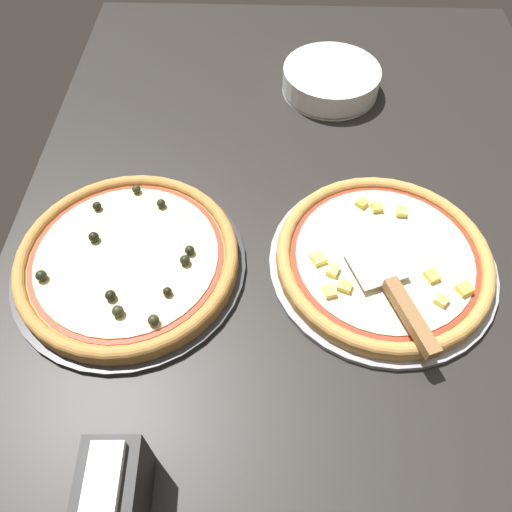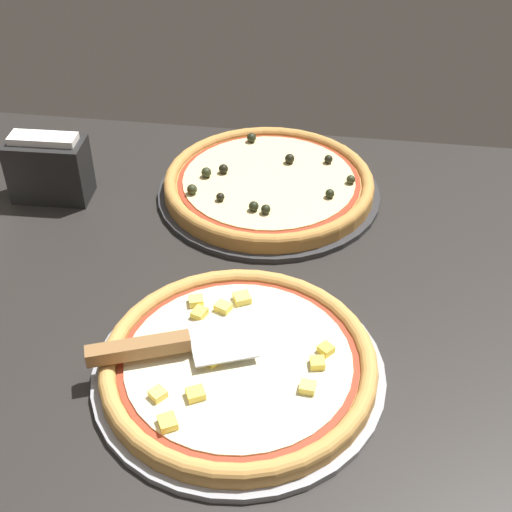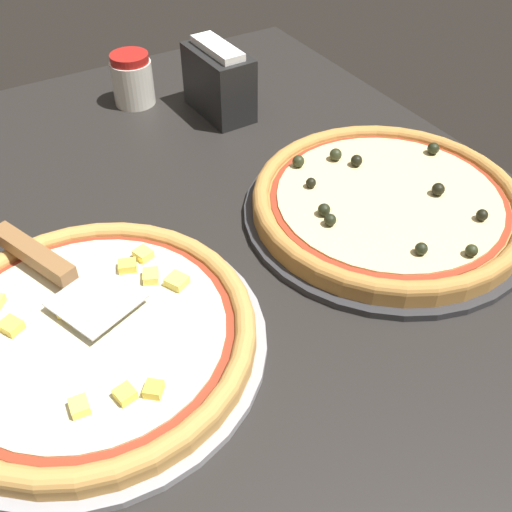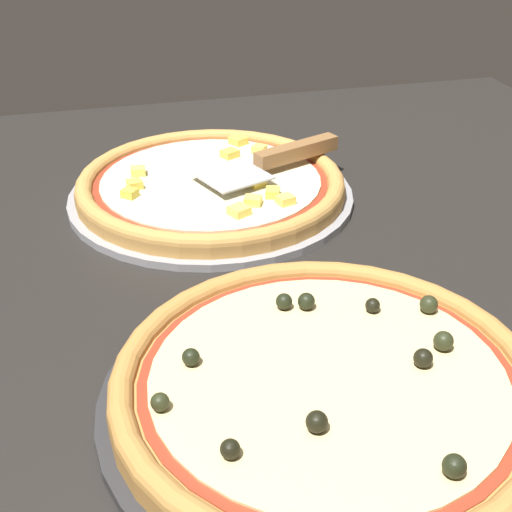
{
  "view_description": "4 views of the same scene",
  "coord_description": "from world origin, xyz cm",
  "px_view_note": "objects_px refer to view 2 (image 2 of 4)",
  "views": [
    {
      "loc": [
        -58.54,
        8.17,
        70.26
      ],
      "look_at": [
        -10.12,
        9.71,
        3.0
      ],
      "focal_mm": 35.0,
      "sensor_mm": 36.0,
      "label": 1
    },
    {
      "loc": [
        2.13,
        -74.46,
        70.92
      ],
      "look_at": [
        -10.12,
        9.71,
        3.0
      ],
      "focal_mm": 50.0,
      "sensor_mm": 36.0,
      "label": 2
    },
    {
      "loc": [
        36.19,
        -17.79,
        51.78
      ],
      "look_at": [
        -10.12,
        9.71,
        3.0
      ],
      "focal_mm": 42.0,
      "sensor_mm": 36.0,
      "label": 3
    },
    {
      "loc": [
        6.48,
        74.99,
        42.42
      ],
      "look_at": [
        -10.12,
        9.71,
        3.0
      ],
      "focal_mm": 50.0,
      "sensor_mm": 36.0,
      "label": 4
    }
  ],
  "objects_px": {
    "pizza_back": "(269,183)",
    "serving_spatula": "(157,346)",
    "napkin_holder": "(49,168)",
    "pizza_front": "(238,362)"
  },
  "relations": [
    {
      "from": "pizza_front",
      "to": "pizza_back",
      "type": "height_order",
      "value": "pizza_back"
    },
    {
      "from": "pizza_back",
      "to": "serving_spatula",
      "type": "bearing_deg",
      "value": -101.26
    },
    {
      "from": "serving_spatula",
      "to": "pizza_front",
      "type": "bearing_deg",
      "value": 5.86
    },
    {
      "from": "pizza_back",
      "to": "napkin_holder",
      "type": "xyz_separation_m",
      "value": [
        -0.38,
        -0.06,
        0.03
      ]
    },
    {
      "from": "pizza_front",
      "to": "pizza_back",
      "type": "distance_m",
      "value": 0.43
    },
    {
      "from": "napkin_holder",
      "to": "pizza_back",
      "type": "bearing_deg",
      "value": 8.8
    },
    {
      "from": "serving_spatula",
      "to": "pizza_back",
      "type": "bearing_deg",
      "value": 78.74
    },
    {
      "from": "pizza_front",
      "to": "serving_spatula",
      "type": "bearing_deg",
      "value": -174.14
    },
    {
      "from": "serving_spatula",
      "to": "napkin_holder",
      "type": "xyz_separation_m",
      "value": [
        -0.29,
        0.38,
        0.01
      ]
    },
    {
      "from": "pizza_back",
      "to": "napkin_holder",
      "type": "distance_m",
      "value": 0.38
    }
  ]
}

